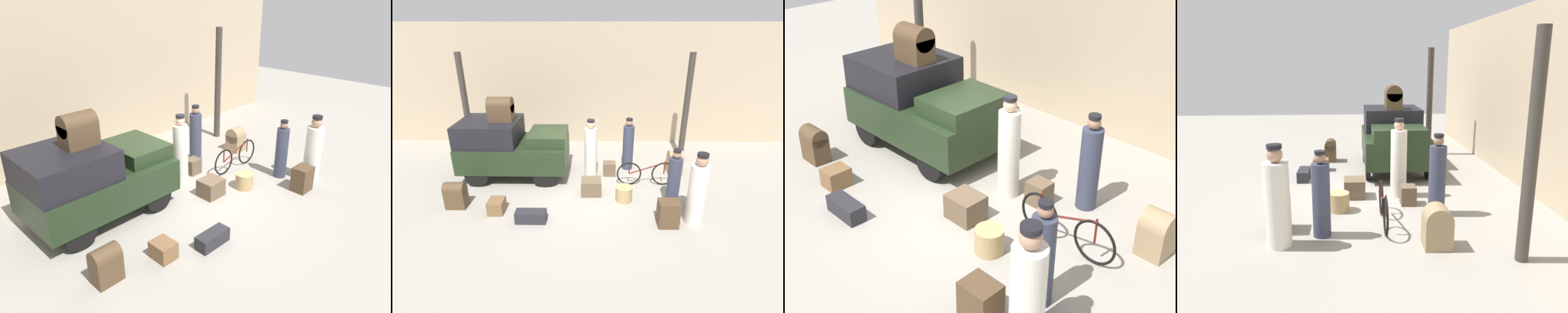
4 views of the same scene
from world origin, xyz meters
TOP-DOWN VIEW (x-y plane):
  - ground_plane at (0.00, 0.00)m, footprint 30.00×30.00m
  - station_building_facade at (0.00, 4.08)m, footprint 16.00×0.15m
  - canopy_pillar_right at (3.50, 2.40)m, footprint 0.21×0.21m
  - truck at (-2.17, 0.97)m, footprint 3.21×1.81m
  - bicycle at (1.92, 0.31)m, footprint 1.75×0.04m
  - wicker_basket at (1.18, -0.58)m, footprint 0.45×0.45m
  - porter_carrying_trunk at (2.76, -1.57)m, footprint 0.43×0.43m
  - conductor_in_dark_uniform at (0.28, 0.81)m, footprint 0.38×0.38m
  - porter_with_bicycle at (1.49, 1.46)m, footprint 0.35×0.35m
  - porter_lifting_near_truck at (2.40, -0.86)m, footprint 0.33×0.33m
  - trunk_large_brown at (-2.09, -1.19)m, footprint 0.38×0.45m
  - trunk_wicker_pale at (-1.15, -1.59)m, footprint 0.74×0.30m
  - suitcase_small_leather at (2.11, -1.69)m, footprint 0.48×0.39m
  - suitcase_black_upright at (2.96, 1.14)m, footprint 0.44×0.47m
  - trunk_barrel_dark at (-3.20, -0.96)m, footprint 0.51×0.35m
  - trunk_umber_medium at (0.87, 0.96)m, footprint 0.38×0.34m
  - suitcase_tan_flat at (0.30, -0.23)m, footprint 0.56×0.49m
  - trunk_on_truck_roof at (-2.37, 0.97)m, footprint 0.71×0.47m

SIDE VIEW (x-z plane):
  - ground_plane at x=0.00m, z-range 0.00..0.00m
  - trunk_wicker_pale at x=-1.15m, z-range 0.00..0.29m
  - trunk_large_brown at x=-2.09m, z-range 0.00..0.35m
  - wicker_basket at x=1.18m, z-range 0.00..0.40m
  - trunk_umber_medium at x=0.87m, z-range 0.00..0.42m
  - suitcase_tan_flat at x=0.30m, z-range 0.00..0.44m
  - suitcase_small_leather at x=2.11m, z-range 0.00..0.64m
  - bicycle at x=1.92m, z-range -0.01..0.76m
  - trunk_barrel_dark at x=-3.20m, z-range 0.02..0.73m
  - suitcase_black_upright at x=2.96m, z-range 0.00..0.75m
  - porter_lifting_near_truck at x=2.40m, z-range -0.06..1.54m
  - porter_with_bicycle at x=1.49m, z-range -0.07..1.64m
  - porter_carrying_trunk at x=2.76m, z-range -0.08..1.72m
  - conductor_in_dark_uniform at x=0.28m, z-range -0.07..1.78m
  - truck at x=-2.17m, z-range 0.07..1.85m
  - canopy_pillar_right at x=3.50m, z-range 0.00..3.61m
  - trunk_on_truck_roof at x=-2.37m, z-range 1.77..2.48m
  - station_building_facade at x=0.00m, z-range 0.00..4.50m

